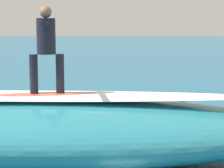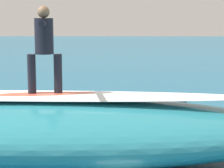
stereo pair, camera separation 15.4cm
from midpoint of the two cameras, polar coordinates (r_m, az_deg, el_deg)
The scene contains 7 objects.
ground_plane at distance 10.19m, azimuth -5.72°, elevation -5.61°, with size 120.00×120.00×0.00m, color #196084.
wave_crest at distance 7.65m, azimuth -11.09°, elevation -6.09°, with size 9.28×2.99×1.14m, color teal.
wave_foam_lip at distance 7.52m, azimuth -11.22°, elevation -1.60°, with size 7.89×1.05×0.08m, color white.
surfboard_riding at distance 7.47m, azimuth -9.33°, elevation -1.56°, with size 2.26×0.52×0.10m, color #E0563D.
surfer_riding at distance 7.37m, azimuth -9.50°, elevation 5.54°, with size 0.59×1.42×1.51m.
surfboard_paddling at distance 12.45m, azimuth 4.87°, elevation -2.76°, with size 1.99×0.49×0.10m, color #EAE5C6.
surfer_paddling at distance 12.42m, azimuth 5.43°, elevation -1.99°, with size 1.58×0.40×0.28m.
Camera 1 is at (-1.08, 9.81, 2.48)m, focal length 67.45 mm.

